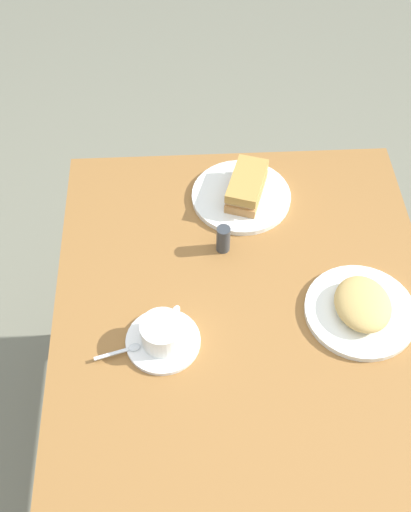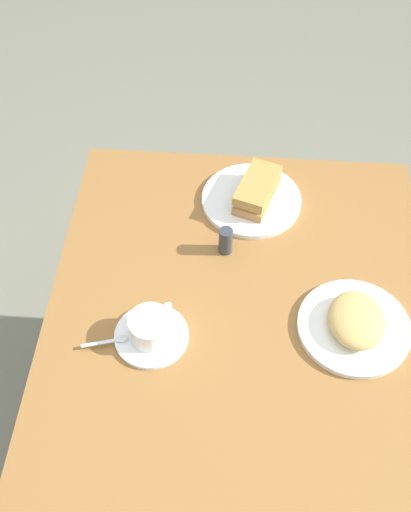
% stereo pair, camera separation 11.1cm
% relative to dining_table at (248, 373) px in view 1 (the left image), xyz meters
% --- Properties ---
extents(ground_plane, '(6.00, 6.00, 0.00)m').
position_rel_dining_table_xyz_m(ground_plane, '(0.00, 0.00, -0.67)').
color(ground_plane, slate).
extents(dining_table, '(1.18, 0.84, 0.78)m').
position_rel_dining_table_xyz_m(dining_table, '(0.00, 0.00, 0.00)').
color(dining_table, olive).
rests_on(dining_table, ground_plane).
extents(sandwich_plate, '(0.25, 0.25, 0.01)m').
position_rel_dining_table_xyz_m(sandwich_plate, '(-0.43, 0.02, 0.11)').
color(sandwich_plate, white).
rests_on(sandwich_plate, dining_table).
extents(sandwich_front, '(0.17, 0.12, 0.06)m').
position_rel_dining_table_xyz_m(sandwich_front, '(-0.43, 0.03, 0.15)').
color(sandwich_front, '#B57E45').
rests_on(sandwich_front, sandwich_plate).
extents(coffee_saucer, '(0.16, 0.16, 0.01)m').
position_rel_dining_table_xyz_m(coffee_saucer, '(-0.02, -0.18, 0.11)').
color(coffee_saucer, white).
rests_on(coffee_saucer, dining_table).
extents(coffee_cup, '(0.11, 0.09, 0.06)m').
position_rel_dining_table_xyz_m(coffee_cup, '(-0.02, -0.18, 0.15)').
color(coffee_cup, white).
rests_on(coffee_cup, coffee_saucer).
extents(spoon, '(0.04, 0.10, 0.01)m').
position_rel_dining_table_xyz_m(spoon, '(-0.00, -0.26, 0.12)').
color(spoon, silver).
rests_on(spoon, coffee_saucer).
extents(side_plate, '(0.24, 0.24, 0.01)m').
position_rel_dining_table_xyz_m(side_plate, '(-0.07, 0.24, 0.11)').
color(side_plate, white).
rests_on(side_plate, dining_table).
extents(side_food_pile, '(0.14, 0.12, 0.04)m').
position_rel_dining_table_xyz_m(side_food_pile, '(-0.07, 0.24, 0.14)').
color(side_food_pile, tan).
rests_on(side_food_pile, side_plate).
extents(salt_shaker, '(0.03, 0.03, 0.07)m').
position_rel_dining_table_xyz_m(salt_shaker, '(-0.27, -0.04, 0.14)').
color(salt_shaker, '#33383D').
rests_on(salt_shaker, dining_table).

